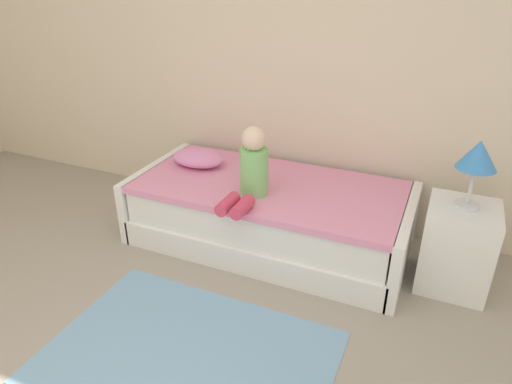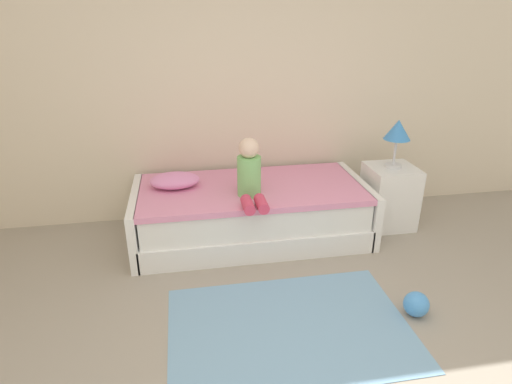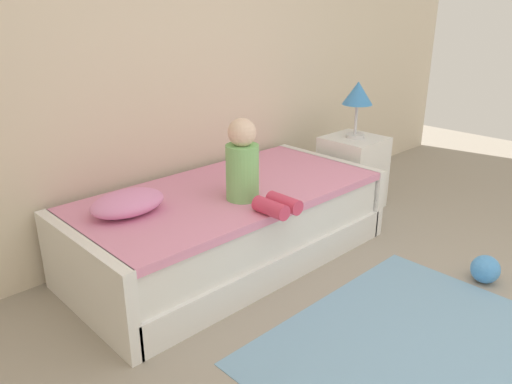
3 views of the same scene
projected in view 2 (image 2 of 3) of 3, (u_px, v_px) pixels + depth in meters
wall_rear at (235, 69)px, 4.00m from camera, size 7.20×0.10×2.90m
bed at (251, 212)px, 3.93m from camera, size 2.11×1.00×0.50m
nightstand at (389, 196)px, 4.13m from camera, size 0.44×0.44×0.60m
table_lamp at (398, 132)px, 3.88m from camera, size 0.24×0.24×0.45m
child_figure at (249, 174)px, 3.54m from camera, size 0.20×0.51×0.50m
pillow at (175, 180)px, 3.79m from camera, size 0.44×0.30×0.13m
toy_ball at (416, 304)px, 2.95m from camera, size 0.18×0.18×0.18m
area_rug at (289, 327)px, 2.86m from camera, size 1.60×1.10×0.01m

